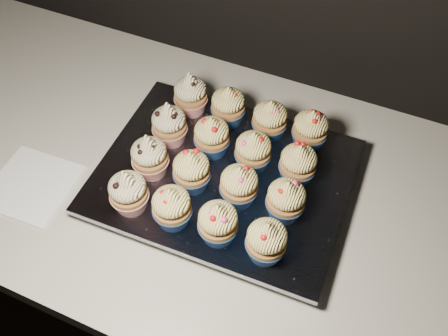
# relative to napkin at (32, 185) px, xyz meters

# --- Properties ---
(cabinet) EXTENTS (2.40, 0.60, 0.86)m
(cabinet) POSITION_rel_napkin_xyz_m (0.07, 0.15, -0.47)
(cabinet) COLOR black
(cabinet) RESTS_ON ground
(worktop) EXTENTS (2.44, 0.64, 0.04)m
(worktop) POSITION_rel_napkin_xyz_m (0.07, 0.15, -0.02)
(worktop) COLOR silver
(worktop) RESTS_ON cabinet
(napkin) EXTENTS (0.15, 0.15, 0.00)m
(napkin) POSITION_rel_napkin_xyz_m (0.00, 0.00, 0.00)
(napkin) COLOR white
(napkin) RESTS_ON worktop
(baking_tray) EXTENTS (0.40, 0.31, 0.02)m
(baking_tray) POSITION_rel_napkin_xyz_m (0.31, 0.14, 0.01)
(baking_tray) COLOR black
(baking_tray) RESTS_ON worktop
(foil_lining) EXTENTS (0.44, 0.34, 0.01)m
(foil_lining) POSITION_rel_napkin_xyz_m (0.31, 0.14, 0.03)
(foil_lining) COLOR silver
(foil_lining) RESTS_ON baking_tray
(cupcake_0) EXTENTS (0.06, 0.06, 0.10)m
(cupcake_0) POSITION_rel_napkin_xyz_m (0.20, 0.02, 0.07)
(cupcake_0) COLOR #B01820
(cupcake_0) RESTS_ON foil_lining
(cupcake_1) EXTENTS (0.06, 0.06, 0.08)m
(cupcake_1) POSITION_rel_napkin_xyz_m (0.28, 0.02, 0.07)
(cupcake_1) COLOR navy
(cupcake_1) RESTS_ON foil_lining
(cupcake_2) EXTENTS (0.06, 0.06, 0.08)m
(cupcake_2) POSITION_rel_napkin_xyz_m (0.35, 0.02, 0.07)
(cupcake_2) COLOR navy
(cupcake_2) RESTS_ON foil_lining
(cupcake_3) EXTENTS (0.06, 0.06, 0.08)m
(cupcake_3) POSITION_rel_napkin_xyz_m (0.43, 0.02, 0.07)
(cupcake_3) COLOR navy
(cupcake_3) RESTS_ON foil_lining
(cupcake_4) EXTENTS (0.06, 0.06, 0.10)m
(cupcake_4) POSITION_rel_napkin_xyz_m (0.20, 0.09, 0.07)
(cupcake_4) COLOR #B01820
(cupcake_4) RESTS_ON foil_lining
(cupcake_5) EXTENTS (0.06, 0.06, 0.08)m
(cupcake_5) POSITION_rel_napkin_xyz_m (0.27, 0.10, 0.07)
(cupcake_5) COLOR navy
(cupcake_5) RESTS_ON foil_lining
(cupcake_6) EXTENTS (0.06, 0.06, 0.08)m
(cupcake_6) POSITION_rel_napkin_xyz_m (0.35, 0.10, 0.07)
(cupcake_6) COLOR navy
(cupcake_6) RESTS_ON foil_lining
(cupcake_7) EXTENTS (0.06, 0.06, 0.08)m
(cupcake_7) POSITION_rel_napkin_xyz_m (0.43, 0.10, 0.07)
(cupcake_7) COLOR navy
(cupcake_7) RESTS_ON foil_lining
(cupcake_8) EXTENTS (0.06, 0.06, 0.10)m
(cupcake_8) POSITION_rel_napkin_xyz_m (0.19, 0.17, 0.07)
(cupcake_8) COLOR #B01820
(cupcake_8) RESTS_ON foil_lining
(cupcake_9) EXTENTS (0.06, 0.06, 0.08)m
(cupcake_9) POSITION_rel_napkin_xyz_m (0.27, 0.18, 0.07)
(cupcake_9) COLOR navy
(cupcake_9) RESTS_ON foil_lining
(cupcake_10) EXTENTS (0.06, 0.06, 0.08)m
(cupcake_10) POSITION_rel_napkin_xyz_m (0.35, 0.18, 0.07)
(cupcake_10) COLOR navy
(cupcake_10) RESTS_ON foil_lining
(cupcake_11) EXTENTS (0.06, 0.06, 0.08)m
(cupcake_11) POSITION_rel_napkin_xyz_m (0.43, 0.18, 0.07)
(cupcake_11) COLOR navy
(cupcake_11) RESTS_ON foil_lining
(cupcake_12) EXTENTS (0.06, 0.06, 0.10)m
(cupcake_12) POSITION_rel_napkin_xyz_m (0.19, 0.25, 0.07)
(cupcake_12) COLOR #B01820
(cupcake_12) RESTS_ON foil_lining
(cupcake_13) EXTENTS (0.06, 0.06, 0.08)m
(cupcake_13) POSITION_rel_napkin_xyz_m (0.27, 0.26, 0.07)
(cupcake_13) COLOR navy
(cupcake_13) RESTS_ON foil_lining
(cupcake_14) EXTENTS (0.06, 0.06, 0.08)m
(cupcake_14) POSITION_rel_napkin_xyz_m (0.35, 0.25, 0.07)
(cupcake_14) COLOR navy
(cupcake_14) RESTS_ON foil_lining
(cupcake_15) EXTENTS (0.06, 0.06, 0.08)m
(cupcake_15) POSITION_rel_napkin_xyz_m (0.42, 0.26, 0.07)
(cupcake_15) COLOR navy
(cupcake_15) RESTS_ON foil_lining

